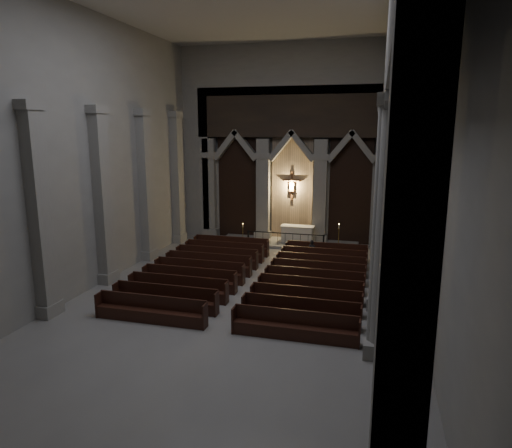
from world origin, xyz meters
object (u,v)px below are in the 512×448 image
Objects in this scene: candle_stand_left at (243,239)px; candle_stand_right at (338,244)px; worshipper at (312,251)px; pews at (255,279)px; altar at (297,234)px; altar_rail at (285,238)px.

candle_stand_left is 5.81m from candle_stand_right.
candle_stand_right is 2.89m from worshipper.
pews is (2.65, -6.99, -0.05)m from candle_stand_left.
candle_stand_right is at bearing 72.07° from worshipper.
altar is 2.73m from candle_stand_right.
worshipper reaches higher than altar.
pews is 4.84m from worshipper.
candle_stand_right is 7.72m from pews.
altar_rail is (-0.58, -0.92, -0.06)m from altar.
candle_stand_left is 7.48m from pews.
altar is at bearing 117.97° from worshipper.
candle_stand_right reaches higher than altar_rail.
candle_stand_left is 1.15× the size of worshipper.
altar is at bearing 85.82° from pews.
candle_stand_left is at bearing -179.46° from candle_stand_right.
altar is at bearing 57.73° from altar_rail.
altar is 7.95m from pews.
altar_rail is 3.46× the size of candle_stand_left.
worshipper is at bearing 65.95° from pews.
worshipper is at bearing -29.20° from candle_stand_left.
candle_stand_right reaches higher than pews.
altar is 0.20× the size of pews.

